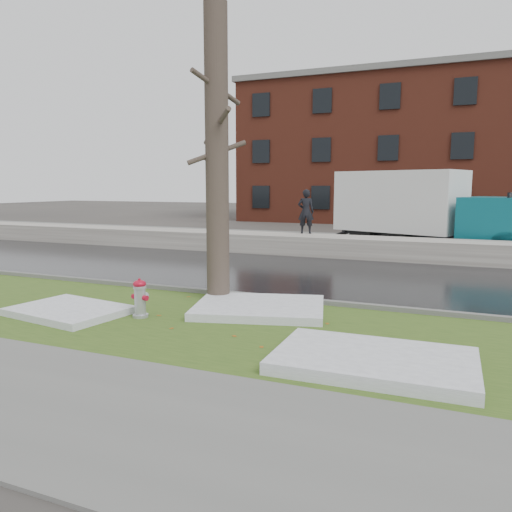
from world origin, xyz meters
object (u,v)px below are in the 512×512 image
at_px(worker, 306,211).
at_px(box_truck, 423,208).
at_px(tree, 217,156).
at_px(fire_hydrant, 140,296).

bearing_deg(worker, box_truck, -157.84).
relative_size(tree, box_truck, 0.66).
xyz_separation_m(tree, worker, (-0.68, 8.81, -1.64)).
xyz_separation_m(fire_hydrant, tree, (0.74, 1.91, 2.80)).
bearing_deg(fire_hydrant, box_truck, 80.31).
relative_size(tree, worker, 3.71).
bearing_deg(tree, worker, 94.40).
distance_m(fire_hydrant, worker, 10.79).
height_order(fire_hydrant, worker, worker).
distance_m(fire_hydrant, box_truck, 14.18).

